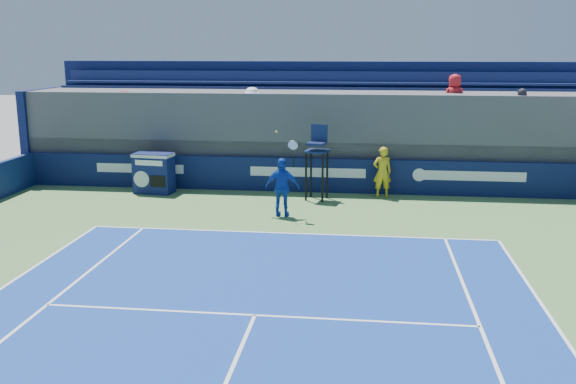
# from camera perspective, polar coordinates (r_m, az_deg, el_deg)

# --- Properties ---
(ball_person) EXTENTS (0.69, 0.53, 1.71)m
(ball_person) POSITION_cam_1_polar(r_m,az_deg,el_deg) (21.63, 8.38, 1.76)
(ball_person) COLOR gold
(ball_person) RESTS_ON apron
(back_hoarding) EXTENTS (20.40, 0.21, 1.20)m
(back_hoarding) POSITION_cam_1_polar(r_m,az_deg,el_deg) (22.27, 1.77, 1.51)
(back_hoarding) COLOR #0B1541
(back_hoarding) RESTS_ON ground
(match_clock) EXTENTS (1.40, 0.87, 1.40)m
(match_clock) POSITION_cam_1_polar(r_m,az_deg,el_deg) (22.54, -11.85, 1.75)
(match_clock) COLOR #0F184F
(match_clock) RESTS_ON ground
(umpire_chair) EXTENTS (0.83, 0.83, 2.48)m
(umpire_chair) POSITION_cam_1_polar(r_m,az_deg,el_deg) (21.00, 2.61, 3.40)
(umpire_chair) COLOR black
(umpire_chair) RESTS_ON ground
(tennis_player) EXTENTS (1.05, 0.49, 2.57)m
(tennis_player) POSITION_cam_1_polar(r_m,az_deg,el_deg) (18.93, -0.50, 0.42)
(tennis_player) COLOR #1641B6
(tennis_player) RESTS_ON apron
(stadium_seating) EXTENTS (21.00, 4.05, 4.40)m
(stadium_seating) POSITION_cam_1_polar(r_m,az_deg,el_deg) (24.08, 2.19, 5.34)
(stadium_seating) COLOR #494A4E
(stadium_seating) RESTS_ON ground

